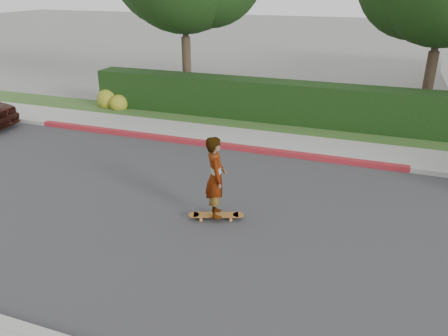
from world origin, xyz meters
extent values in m
plane|color=slate|center=(0.00, 0.00, 0.00)|extent=(120.00, 120.00, 0.00)
cube|color=#2D2D30|center=(0.00, 0.00, 0.01)|extent=(60.00, 8.00, 0.01)
cube|color=#9E9E99|center=(0.00, 4.10, 0.07)|extent=(60.00, 0.20, 0.15)
cube|color=maroon|center=(-5.00, 4.10, 0.08)|extent=(12.00, 0.21, 0.15)
cube|color=gray|center=(0.00, 5.00, 0.06)|extent=(60.00, 1.60, 0.12)
cube|color=#2D4C1E|center=(0.00, 6.60, 0.05)|extent=(60.00, 1.60, 0.10)
cube|color=black|center=(-3.00, 7.20, 0.75)|extent=(15.00, 1.00, 1.50)
sphere|color=#2D4C19|center=(-10.20, 6.80, 0.35)|extent=(0.90, 0.90, 0.90)
sphere|color=#2D4C19|center=(-9.60, 6.60, 0.30)|extent=(0.70, 0.70, 0.70)
cylinder|color=#33261C|center=(-7.50, 8.50, 1.35)|extent=(0.36, 0.36, 2.70)
cylinder|color=#33261C|center=(-7.50, 8.50, 3.38)|extent=(0.24, 0.24, 2.25)
cylinder|color=#33261C|center=(1.50, 9.00, 1.26)|extent=(0.36, 0.36, 2.52)
cylinder|color=#33261C|center=(1.50, 9.00, 3.15)|extent=(0.24, 0.24, 2.10)
cylinder|color=orange|center=(-3.24, -0.24, 0.04)|extent=(0.07, 0.06, 0.06)
cylinder|color=orange|center=(-3.30, -0.07, 0.04)|extent=(0.07, 0.06, 0.06)
cylinder|color=orange|center=(-2.64, -0.02, 0.04)|extent=(0.07, 0.06, 0.06)
cylinder|color=orange|center=(-2.70, 0.15, 0.04)|extent=(0.07, 0.06, 0.06)
cube|color=silver|center=(-3.27, -0.15, 0.09)|extent=(0.11, 0.20, 0.03)
cube|color=silver|center=(-2.67, 0.07, 0.09)|extent=(0.11, 0.20, 0.03)
cube|color=brown|center=(-2.97, -0.04, 0.11)|extent=(0.98, 0.54, 0.02)
cylinder|color=brown|center=(-3.42, -0.21, 0.11)|extent=(0.30, 0.30, 0.02)
cylinder|color=brown|center=(-2.52, 0.12, 0.11)|extent=(0.30, 0.30, 0.02)
imported|color=white|center=(-2.97, -0.04, 1.00)|extent=(0.66, 0.76, 1.75)
camera|label=1|loc=(-0.01, -7.65, 4.70)|focal=35.00mm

